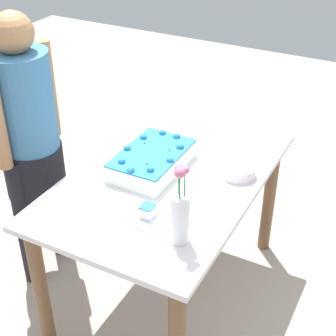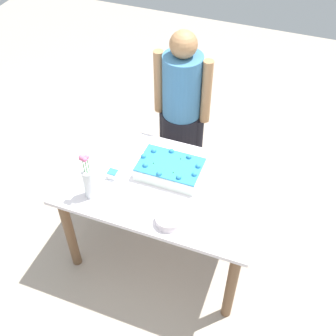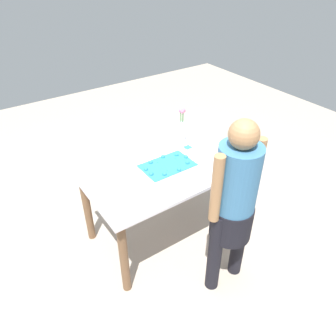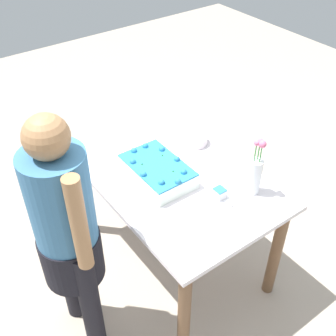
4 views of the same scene
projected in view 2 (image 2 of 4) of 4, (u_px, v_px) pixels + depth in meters
The scene contains 8 objects.
ground_plane at pixel (165, 249), 3.36m from camera, with size 8.00×8.00×0.00m, color #AA9B8B.
dining_table at pixel (164, 196), 2.91m from camera, with size 1.34×0.85×0.77m.
sheet_cake at pixel (170, 169), 2.84m from camera, with size 0.43×0.28×0.12m.
serving_plate_with_slice at pixel (113, 176), 2.84m from camera, with size 0.19×0.19×0.07m.
cake_knife at pixel (218, 213), 2.63m from camera, with size 0.21×0.02×0.00m, color silver.
flower_vase at pixel (89, 181), 2.65m from camera, with size 0.08×0.08×0.35m.
fruit_bowl at pixel (169, 220), 2.56m from camera, with size 0.16×0.16×0.05m, color silver.
person_standing at pixel (182, 107), 3.27m from camera, with size 0.45×0.31×1.49m.
Camera 2 is at (-0.70, 1.79, 2.83)m, focal length 45.00 mm.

